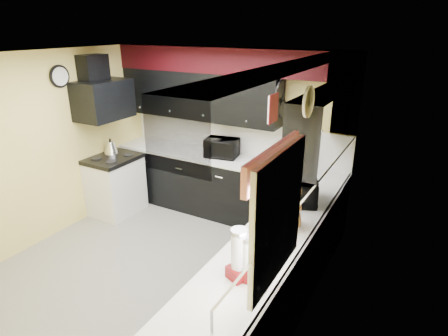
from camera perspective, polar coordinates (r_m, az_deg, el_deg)
name	(u,v)px	position (r m, az deg, el deg)	size (l,w,h in m)	color
ground	(165,263)	(4.88, -9.04, -14.08)	(3.60, 3.60, 0.00)	gray
wall_back	(233,133)	(5.72, 1.36, 5.43)	(3.60, 0.06, 2.50)	#E0C666
wall_right	(314,205)	(3.52, 13.62, -5.49)	(0.06, 3.60, 2.50)	#E0C666
wall_left	(53,146)	(5.56, -24.62, 3.03)	(0.06, 3.60, 2.50)	#E0C666
ceiling	(151,55)	(4.02, -11.13, 16.55)	(3.60, 3.60, 0.06)	white
cab_back	(223,187)	(5.75, -0.11, -2.98)	(3.60, 0.60, 0.90)	black
cab_right	(267,285)	(3.78, 6.64, -17.30)	(0.60, 3.00, 0.90)	black
counter_back	(223,159)	(5.57, -0.11, 1.44)	(3.62, 0.64, 0.04)	white
counter_right	(270,243)	(3.51, 6.96, -11.27)	(0.64, 3.02, 0.04)	white
splash_back	(233,136)	(5.73, 1.31, 4.83)	(3.60, 0.02, 0.50)	white
splash_right	(313,211)	(3.55, 13.38, -6.32)	(0.02, 3.60, 0.50)	white
upper_back	(198,95)	(5.70, -3.96, 11.00)	(2.60, 0.35, 0.70)	black
upper_right	(327,123)	(4.20, 15.46, 6.67)	(0.35, 1.80, 0.70)	black
soffit_back	(227,60)	(5.37, 0.53, 16.08)	(3.60, 0.36, 0.35)	black
soffit_right	(297,87)	(3.08, 11.11, 12.01)	(0.36, 3.24, 0.35)	black
stove	(116,187)	(6.07, -16.16, -2.74)	(0.60, 0.75, 0.86)	white
cooktop	(113,159)	(5.90, -16.61, 1.36)	(0.62, 0.77, 0.06)	black
hood	(103,100)	(5.72, -17.89, 9.87)	(0.50, 0.78, 0.55)	black
hood_duct	(93,69)	(5.75, -19.29, 14.03)	(0.24, 0.40, 0.40)	black
window	(278,217)	(2.62, 8.24, -7.36)	(0.03, 0.86, 0.96)	white
valance	(273,161)	(2.48, 7.54, 1.09)	(0.04, 0.88, 0.20)	red
pan_top	(280,89)	(5.01, 8.55, 11.75)	(0.03, 0.22, 0.40)	black
pan_mid	(275,110)	(4.94, 7.84, 8.69)	(0.03, 0.28, 0.46)	black
pan_low	(282,109)	(5.18, 8.91, 8.87)	(0.03, 0.24, 0.42)	black
cut_board	(273,108)	(4.81, 7.44, 9.00)	(0.03, 0.26, 0.35)	white
baskets	(287,203)	(3.67, 9.55, -5.28)	(0.27, 0.27, 0.50)	brown
clock	(60,76)	(5.51, -23.77, 12.66)	(0.03, 0.30, 0.30)	black
deco_plate	(308,102)	(2.89, 12.75, 9.80)	(0.03, 0.24, 0.24)	white
toaster_oven	(222,148)	(5.56, -0.37, 3.09)	(0.47, 0.39, 0.27)	black
microwave	(301,190)	(4.24, 11.63, -3.24)	(0.50, 0.34, 0.28)	black
utensil_crock	(294,165)	(5.09, 10.57, 0.45)	(0.17, 0.17, 0.18)	white
knife_block	(296,162)	(5.18, 10.98, 0.96)	(0.09, 0.13, 0.21)	black
kettle	(111,147)	(6.04, -16.87, 3.02)	(0.21, 0.21, 0.19)	silver
dispenser_a	(248,261)	(2.93, 3.60, -13.96)	(0.12, 0.12, 0.34)	maroon
dispenser_b	(239,256)	(2.93, 2.25, -13.19)	(0.15, 0.15, 0.41)	#61110B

